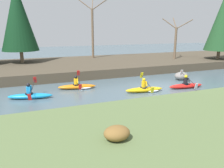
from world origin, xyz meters
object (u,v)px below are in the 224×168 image
kayaker_far_back (30,95)px  kayaker_lead (186,85)px  kayaker_middle (146,89)px  kayaker_trailing (79,86)px  boulder_midstream (181,76)px

kayaker_far_back → kayaker_lead: bearing=5.0°
kayaker_middle → kayaker_trailing: size_ratio=1.00×
kayaker_lead → kayaker_far_back: 10.93m
kayaker_trailing → kayaker_far_back: (-3.35, -1.22, 0.02)m
kayaker_middle → kayaker_trailing: (-4.17, 2.53, 0.00)m
kayaker_trailing → boulder_midstream: kayaker_trailing is taller
kayaker_trailing → kayaker_far_back: size_ratio=1.00×
kayaker_middle → boulder_midstream: (4.78, 2.17, 0.15)m
kayaker_trailing → boulder_midstream: bearing=7.7°
kayaker_trailing → boulder_midstream: 8.95m
kayaker_far_back → boulder_midstream: kayaker_far_back is taller
kayaker_trailing → kayaker_far_back: same height
boulder_midstream → kayaker_far_back: bearing=-176.0°
boulder_midstream → kayaker_trailing: bearing=177.7°
kayaker_middle → kayaker_far_back: size_ratio=1.00×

